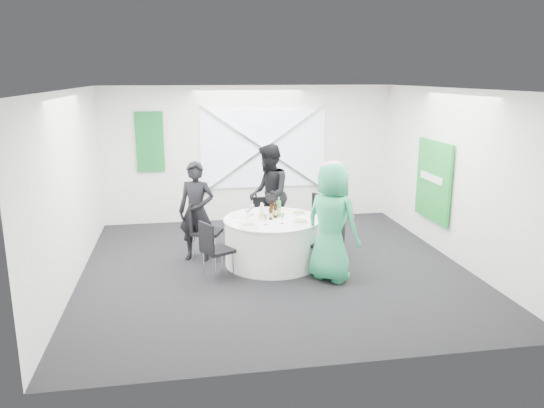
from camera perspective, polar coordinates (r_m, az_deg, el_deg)
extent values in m
plane|color=black|center=(8.56, 0.23, -6.83)|extent=(6.00, 6.00, 0.00)
plane|color=silver|center=(8.01, 0.25, 12.26)|extent=(6.00, 6.00, 0.00)
plane|color=white|center=(11.09, -2.50, 5.41)|extent=(6.00, 0.00, 6.00)
plane|color=white|center=(5.33, 5.95, -3.89)|extent=(6.00, 0.00, 6.00)
plane|color=white|center=(8.20, -20.87, 1.53)|extent=(0.00, 6.00, 6.00)
plane|color=white|center=(9.18, 19.04, 2.90)|extent=(0.00, 6.00, 6.00)
cube|color=silver|center=(11.08, -0.94, 5.93)|extent=(2.60, 0.03, 1.60)
cube|color=silver|center=(11.04, -0.90, 5.90)|extent=(2.63, 0.05, 1.84)
cube|color=silver|center=(11.04, -0.90, 5.90)|extent=(2.63, 0.05, 1.84)
cube|color=#136326|center=(10.93, -13.01, 6.53)|extent=(0.55, 0.04, 1.20)
cube|color=#1A902E|center=(9.70, 16.95, 2.41)|extent=(0.05, 1.20, 1.40)
cylinder|color=white|center=(8.62, 0.00, -4.07)|extent=(1.52, 1.52, 0.74)
cylinder|color=white|center=(8.51, 0.00, -1.63)|extent=(1.56, 1.56, 0.02)
cube|color=black|center=(9.63, -0.87, -1.95)|extent=(0.39, 0.39, 0.04)
cube|color=black|center=(9.74, -1.01, -0.40)|extent=(0.36, 0.05, 0.40)
cylinder|color=silver|center=(9.85, -0.10, -2.85)|extent=(0.02, 0.02, 0.39)
cylinder|color=silver|center=(9.82, -1.86, -2.92)|extent=(0.02, 0.02, 0.39)
cylinder|color=silver|center=(9.56, 0.15, -3.37)|extent=(0.02, 0.02, 0.39)
cylinder|color=silver|center=(9.53, -1.67, -3.44)|extent=(0.02, 0.02, 0.39)
cube|color=black|center=(8.85, -7.00, -3.00)|extent=(0.57, 0.57, 0.05)
cube|color=black|center=(8.85, -8.34, -1.29)|extent=(0.19, 0.41, 0.47)
cylinder|color=silver|center=(9.14, -7.68, -4.10)|extent=(0.02, 0.02, 0.45)
cylinder|color=silver|center=(8.82, -8.41, -4.79)|extent=(0.02, 0.02, 0.45)
cylinder|color=silver|center=(9.04, -5.53, -4.25)|extent=(0.02, 0.02, 0.45)
cylinder|color=silver|center=(8.71, -6.19, -4.96)|extent=(0.02, 0.02, 0.45)
cube|color=black|center=(9.38, 4.53, -2.04)|extent=(0.60, 0.60, 0.05)
cube|color=black|center=(9.48, 5.33, -0.31)|extent=(0.28, 0.35, 0.46)
cylinder|color=silver|center=(9.48, 5.98, -3.42)|extent=(0.02, 0.02, 0.44)
cylinder|color=silver|center=(9.69, 4.34, -3.02)|extent=(0.02, 0.02, 0.44)
cylinder|color=silver|center=(9.22, 4.68, -3.90)|extent=(0.02, 0.02, 0.44)
cylinder|color=silver|center=(9.43, 3.02, -3.47)|extent=(0.02, 0.02, 0.44)
cube|color=black|center=(8.29, 6.00, -4.36)|extent=(0.57, 0.57, 0.05)
cube|color=black|center=(8.16, 7.37, -2.87)|extent=(0.25, 0.35, 0.44)
cylinder|color=silver|center=(8.16, 6.73, -6.38)|extent=(0.02, 0.02, 0.42)
cylinder|color=silver|center=(8.47, 7.40, -5.65)|extent=(0.02, 0.02, 0.42)
cylinder|color=silver|center=(8.26, 4.49, -6.08)|extent=(0.02, 0.02, 0.42)
cylinder|color=silver|center=(8.56, 5.23, -5.38)|extent=(0.02, 0.02, 0.42)
cube|color=black|center=(8.03, -5.84, -5.01)|extent=(0.55, 0.55, 0.05)
cube|color=black|center=(7.86, -7.07, -3.61)|extent=(0.22, 0.36, 0.43)
cylinder|color=silver|center=(8.16, -7.40, -6.44)|extent=(0.02, 0.02, 0.42)
cylinder|color=silver|center=(7.90, -6.17, -7.10)|extent=(0.02, 0.02, 0.42)
cylinder|color=silver|center=(8.32, -5.45, -5.98)|extent=(0.02, 0.02, 0.42)
cylinder|color=silver|center=(8.06, -4.18, -6.61)|extent=(0.02, 0.02, 0.42)
imported|color=black|center=(8.78, -8.13, -0.80)|extent=(0.70, 0.57, 1.65)
imported|color=black|center=(9.53, -0.36, 1.03)|extent=(0.59, 0.93, 1.82)
imported|color=pink|center=(9.11, 6.44, -0.36)|extent=(1.13, 0.80, 1.60)
imported|color=#2BA167|center=(7.87, 6.45, -1.97)|extent=(1.00, 1.02, 1.78)
cylinder|color=white|center=(9.05, -0.34, -0.58)|extent=(0.26, 0.26, 0.01)
cylinder|color=white|center=(8.63, -3.46, -1.32)|extent=(0.28, 0.28, 0.01)
cylinder|color=white|center=(8.80, 2.91, -1.02)|extent=(0.26, 0.26, 0.01)
cylinder|color=#7E944F|center=(8.79, 2.92, -0.89)|extent=(0.17, 0.17, 0.02)
cylinder|color=white|center=(8.30, 3.12, -1.93)|extent=(0.29, 0.29, 0.01)
cylinder|color=#7E944F|center=(8.30, 3.13, -1.80)|extent=(0.19, 0.19, 0.02)
cylinder|color=white|center=(8.04, -2.54, -2.45)|extent=(0.29, 0.29, 0.01)
cube|color=white|center=(8.11, -2.62, -2.06)|extent=(0.17, 0.12, 0.05)
cylinder|color=#321B09|center=(8.52, -1.12, -0.87)|extent=(0.06, 0.06, 0.20)
cylinder|color=#321B09|center=(8.49, -1.12, -0.03)|extent=(0.02, 0.02, 0.06)
cylinder|color=tan|center=(8.52, -1.12, -1.00)|extent=(0.06, 0.06, 0.07)
cylinder|color=#321B09|center=(8.63, -0.05, -0.66)|extent=(0.06, 0.06, 0.20)
cylinder|color=#321B09|center=(8.60, -0.05, 0.18)|extent=(0.02, 0.02, 0.06)
cylinder|color=tan|center=(8.64, -0.05, -0.79)|extent=(0.06, 0.06, 0.07)
cylinder|color=#321B09|center=(8.53, 0.36, -0.77)|extent=(0.06, 0.06, 0.22)
cylinder|color=#321B09|center=(8.49, 0.36, 0.14)|extent=(0.02, 0.02, 0.06)
cylinder|color=tan|center=(8.53, 0.35, -0.92)|extent=(0.06, 0.06, 0.08)
cylinder|color=#321B09|center=(8.42, -0.14, -1.05)|extent=(0.06, 0.06, 0.19)
cylinder|color=#321B09|center=(8.39, -0.14, -0.21)|extent=(0.02, 0.02, 0.06)
cylinder|color=tan|center=(8.42, -0.14, -1.18)|extent=(0.06, 0.06, 0.07)
cylinder|color=green|center=(8.60, 0.73, -0.51)|extent=(0.08, 0.08, 0.26)
cylinder|color=green|center=(8.56, 0.73, 0.53)|extent=(0.03, 0.03, 0.06)
cylinder|color=tan|center=(8.60, 0.72, -0.68)|extent=(0.08, 0.08, 0.09)
cylinder|color=white|center=(8.38, -1.12, -1.01)|extent=(0.08, 0.08, 0.22)
cylinder|color=white|center=(8.35, -1.12, -0.07)|extent=(0.03, 0.03, 0.06)
cylinder|color=tan|center=(8.39, -1.12, -1.16)|extent=(0.08, 0.08, 0.08)
cylinder|color=white|center=(8.15, -0.70, -2.24)|extent=(0.06, 0.06, 0.00)
cylinder|color=white|center=(8.14, -0.70, -1.89)|extent=(0.01, 0.01, 0.10)
cone|color=white|center=(8.12, -0.70, -1.38)|extent=(0.07, 0.07, 0.08)
cylinder|color=white|center=(8.67, -2.38, -1.28)|extent=(0.06, 0.06, 0.00)
cylinder|color=white|center=(8.65, -2.39, -0.95)|extent=(0.01, 0.01, 0.10)
cone|color=white|center=(8.63, -2.39, -0.46)|extent=(0.07, 0.07, 0.08)
cylinder|color=white|center=(8.74, -2.11, -1.15)|extent=(0.06, 0.06, 0.00)
cylinder|color=white|center=(8.73, -2.12, -0.82)|extent=(0.01, 0.01, 0.10)
cone|color=white|center=(8.71, -2.12, -0.33)|extent=(0.07, 0.07, 0.08)
cylinder|color=white|center=(8.21, 1.13, -2.13)|extent=(0.06, 0.06, 0.00)
cylinder|color=white|center=(8.19, 1.13, -1.78)|extent=(0.01, 0.01, 0.10)
cone|color=white|center=(8.17, 1.13, -1.27)|extent=(0.07, 0.07, 0.08)
cylinder|color=white|center=(8.41, -2.64, -1.75)|extent=(0.06, 0.06, 0.00)
cylinder|color=white|center=(8.40, -2.65, -1.40)|extent=(0.01, 0.01, 0.10)
cone|color=white|center=(8.38, -2.65, -0.90)|extent=(0.07, 0.07, 0.08)
cylinder|color=white|center=(8.80, -1.05, -1.03)|extent=(0.06, 0.06, 0.00)
cylinder|color=white|center=(8.79, -1.05, -0.71)|extent=(0.01, 0.01, 0.10)
cone|color=white|center=(8.77, -1.06, -0.22)|extent=(0.07, 0.07, 0.08)
cylinder|color=white|center=(8.88, 0.44, -0.90)|extent=(0.06, 0.06, 0.00)
cylinder|color=white|center=(8.87, 0.44, -0.58)|extent=(0.01, 0.01, 0.10)
cone|color=white|center=(8.85, 0.44, -0.10)|extent=(0.07, 0.07, 0.08)
cube|color=silver|center=(8.72, 3.53, -1.19)|extent=(0.08, 0.14, 0.01)
cube|color=silver|center=(8.98, 1.95, -0.73)|extent=(0.09, 0.14, 0.01)
cube|color=silver|center=(8.09, 2.61, -2.38)|extent=(0.11, 0.12, 0.01)
cube|color=silver|center=(8.35, 3.76, -1.87)|extent=(0.12, 0.12, 0.01)
cube|color=silver|center=(8.25, -3.47, -2.07)|extent=(0.10, 0.13, 0.01)
cube|color=silver|center=(8.02, -1.83, -2.52)|extent=(0.10, 0.13, 0.01)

